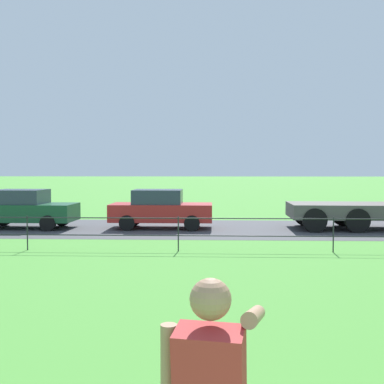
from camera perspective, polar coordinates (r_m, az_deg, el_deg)
name	(u,v)px	position (r m, az deg, el deg)	size (l,w,h in m)	color
street_strip	(243,229)	(18.73, 6.19, -4.43)	(80.00, 6.07, 0.01)	#424247
park_fence	(255,228)	(13.53, 7.67, -4.37)	(39.56, 0.04, 1.00)	#232328
car_dark_green_far_left	(24,209)	(19.87, -19.69, -1.92)	(4.04, 1.88, 1.54)	#194C2D
car_red_left	(161,209)	(18.72, -3.81, -2.04)	(4.00, 1.82, 1.54)	red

